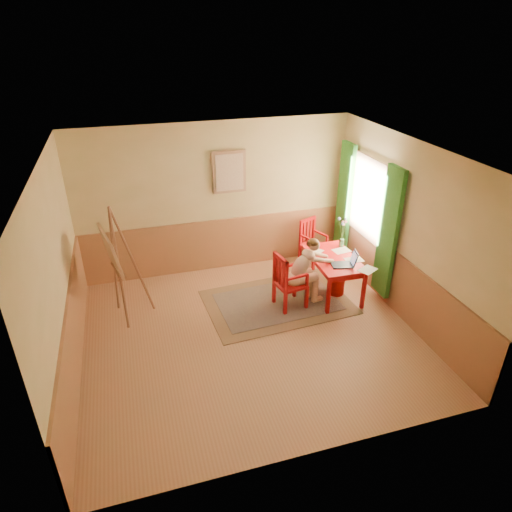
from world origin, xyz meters
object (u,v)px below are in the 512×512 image
object	(u,v)px
figure	(305,269)
laptop	(346,263)
table	(334,262)
easel	(114,255)
chair_back	(312,242)
chair_left	(288,281)

from	to	relation	value
figure	laptop	size ratio (longest dim) A/B	2.67
table	easel	size ratio (longest dim) A/B	0.63
figure	chair_back	bearing A→B (deg)	61.79
table	figure	xyz separation A→B (m)	(-0.58, -0.12, 0.02)
table	figure	world-z (taller)	figure
chair_back	laptop	size ratio (longest dim) A/B	2.07
chair_back	easel	bearing A→B (deg)	-167.00
chair_left	figure	distance (m)	0.34
table	chair_back	bearing A→B (deg)	85.15
table	easel	world-z (taller)	easel
chair_back	chair_left	bearing A→B (deg)	-126.81
chair_back	easel	xyz separation A→B (m)	(-3.63, -0.84, 0.68)
chair_left	figure	xyz separation A→B (m)	(0.30, 0.04, 0.16)
chair_back	easel	distance (m)	3.79
easel	laptop	bearing A→B (deg)	-9.68
figure	easel	bearing A→B (deg)	171.67
chair_left	easel	distance (m)	2.77
chair_left	laptop	size ratio (longest dim) A/B	2.23
laptop	table	bearing A→B (deg)	101.80
table	laptop	xyz separation A→B (m)	(0.06, -0.30, 0.14)
chair_left	figure	world-z (taller)	figure
table	laptop	distance (m)	0.34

